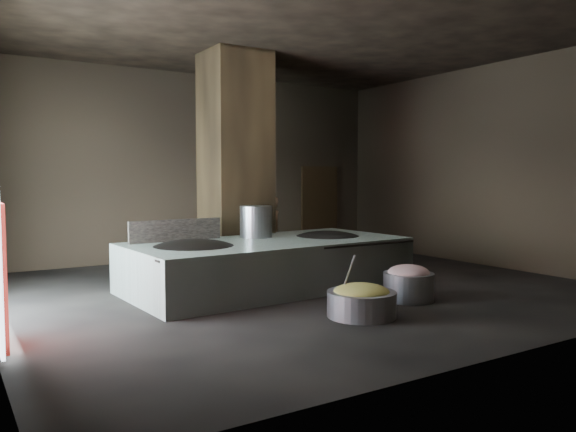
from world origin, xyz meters
TOP-DOWN VIEW (x-y plane):
  - floor at (0.00, 0.00)m, footprint 10.00×9.00m
  - ceiling at (0.00, 0.00)m, footprint 10.00×9.00m
  - back_wall at (0.00, 4.55)m, footprint 10.00×0.10m
  - front_wall at (0.00, -4.55)m, footprint 10.00×0.10m
  - right_wall at (5.05, 0.00)m, footprint 0.10×9.00m
  - pillar at (-0.30, 1.90)m, footprint 1.20×1.20m
  - hearth_platform at (-0.47, 0.26)m, footprint 5.09×2.66m
  - platform_cap at (-0.47, 0.26)m, footprint 4.85×2.33m
  - wok_left at (-1.92, 0.21)m, footprint 1.56×1.56m
  - wok_left_rim at (-1.92, 0.21)m, footprint 1.60×1.60m
  - wok_right at (0.88, 0.31)m, footprint 1.46×1.46m
  - wok_right_rim at (0.88, 0.31)m, footprint 1.49×1.49m
  - stock_pot at (-0.42, 0.81)m, footprint 0.60×0.60m
  - splash_guard at (-1.92, 1.01)m, footprint 1.73×0.17m
  - cook at (0.73, 2.23)m, footprint 0.66×0.52m
  - veg_basin at (-0.39, -2.26)m, footprint 1.29×1.29m
  - veg_fill at (-0.39, -2.26)m, footprint 0.81×0.81m
  - ladle at (-0.54, -2.11)m, footprint 0.05×0.39m
  - meat_basin at (0.95, -1.83)m, footprint 0.97×0.97m
  - meat_fill at (0.95, -1.83)m, footprint 0.67×0.67m
  - doorway_near at (1.20, 4.45)m, footprint 1.18×0.08m
  - doorway_near_glow at (1.29, 4.50)m, footprint 0.82×0.04m
  - doorway_far at (3.60, 4.45)m, footprint 1.18×0.08m
  - doorway_far_glow at (3.89, 4.69)m, footprint 0.77×0.04m
  - pavilion_sliver at (-4.88, -1.10)m, footprint 0.05×0.90m

SIDE VIEW (x-z plane):
  - floor at x=0.00m, z-range -0.10..0.00m
  - veg_basin at x=-0.39m, z-range 0.00..0.36m
  - meat_basin at x=0.95m, z-range 0.00..0.45m
  - veg_fill at x=-0.39m, z-range 0.23..0.47m
  - hearth_platform at x=-0.47m, z-range 0.00..0.86m
  - meat_fill at x=0.95m, z-range 0.32..0.58m
  - ladle at x=-0.54m, z-range 0.20..0.90m
  - wok_left at x=-1.92m, z-range 0.53..0.97m
  - wok_right at x=0.88m, z-range 0.55..0.95m
  - cook at x=0.73m, z-range 0.00..1.57m
  - platform_cap at x=-0.47m, z-range 0.80..0.83m
  - wok_left_rim at x=-1.92m, z-range 0.79..0.85m
  - wok_right_rim at x=0.88m, z-range 0.79..0.85m
  - pavilion_sliver at x=-4.88m, z-range 0.00..1.70m
  - splash_guard at x=-1.92m, z-range 0.81..1.25m
  - doorway_near_glow at x=1.29m, z-range 0.08..2.02m
  - doorway_far_glow at x=3.89m, z-range 0.14..1.96m
  - doorway_near at x=1.20m, z-range -0.09..2.29m
  - doorway_far at x=3.60m, z-range -0.09..2.29m
  - stock_pot at x=-0.42m, z-range 0.81..1.45m
  - back_wall at x=0.00m, z-range 0.00..4.50m
  - front_wall at x=0.00m, z-range 0.00..4.50m
  - right_wall at x=5.05m, z-range 0.00..4.50m
  - pillar at x=-0.30m, z-range 0.00..4.50m
  - ceiling at x=0.00m, z-range 4.50..4.60m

